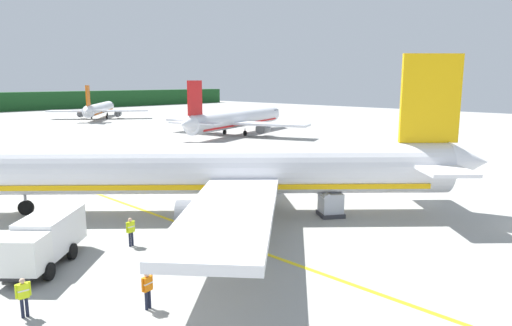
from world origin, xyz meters
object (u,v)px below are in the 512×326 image
(airliner_foreground, at_px, (215,170))
(airliner_mid_apron, at_px, (237,119))
(crew_loader_right, at_px, (147,287))
(crew_marshaller, at_px, (23,294))
(cargo_container_mid, at_px, (330,204))
(crew_loader_left, at_px, (131,229))
(airliner_far_taxiway, at_px, (99,109))
(service_truck_baggage, at_px, (44,239))

(airliner_foreground, xyz_separation_m, airliner_mid_apron, (36.71, 36.37, -0.54))
(airliner_mid_apron, relative_size, crew_loader_right, 19.68)
(airliner_foreground, distance_m, crew_marshaller, 17.03)
(cargo_container_mid, xyz_separation_m, crew_loader_left, (-13.69, 5.05, 0.16))
(crew_loader_right, bearing_deg, airliner_mid_apron, 43.13)
(airliner_far_taxiway, relative_size, service_truck_baggage, 4.34)
(airliner_mid_apron, distance_m, service_truck_baggage, 62.00)
(airliner_mid_apron, xyz_separation_m, cargo_container_mid, (-31.17, -42.98, -1.95))
(crew_marshaller, bearing_deg, service_truck_baggage, 60.60)
(airliner_mid_apron, bearing_deg, crew_marshaller, -141.19)
(airliner_mid_apron, xyz_separation_m, crew_loader_right, (-48.47, -45.40, -1.82))
(airliner_foreground, distance_m, crew_loader_right, 15.02)
(cargo_container_mid, height_order, crew_loader_right, cargo_container_mid)
(airliner_far_taxiway, height_order, crew_marshaller, airliner_far_taxiway)
(cargo_container_mid, bearing_deg, airliner_mid_apron, 54.05)
(airliner_mid_apron, xyz_separation_m, service_truck_baggage, (-49.64, -37.12, -1.36))
(airliner_mid_apron, bearing_deg, cargo_container_mid, -125.95)
(airliner_mid_apron, relative_size, airliner_far_taxiway, 1.32)
(cargo_container_mid, bearing_deg, service_truck_baggage, 162.40)
(cargo_container_mid, relative_size, crew_loader_left, 1.35)
(airliner_foreground, distance_m, airliner_far_taxiway, 97.06)
(cargo_container_mid, height_order, crew_marshaller, cargo_container_mid)
(airliner_far_taxiway, bearing_deg, crew_loader_left, -116.15)
(crew_loader_left, bearing_deg, airliner_foreground, 10.89)
(service_truck_baggage, relative_size, crew_marshaller, 3.41)
(airliner_mid_apron, height_order, airliner_far_taxiway, airliner_mid_apron)
(airliner_foreground, height_order, service_truck_baggage, airliner_foreground)
(airliner_mid_apron, bearing_deg, crew_loader_left, -139.78)
(crew_loader_right, bearing_deg, crew_marshaller, 142.02)
(airliner_foreground, height_order, airliner_mid_apron, airliner_foreground)
(crew_loader_left, bearing_deg, cargo_container_mid, -20.24)
(airliner_foreground, relative_size, airliner_far_taxiway, 1.24)
(airliner_mid_apron, xyz_separation_m, airliner_far_taxiway, (0.02, 53.47, -0.31))
(crew_loader_left, bearing_deg, airliner_mid_apron, 40.22)
(airliner_foreground, bearing_deg, crew_loader_right, -142.46)
(service_truck_baggage, bearing_deg, airliner_foreground, 3.35)
(airliner_mid_apron, distance_m, crew_loader_left, 58.78)
(crew_marshaller, height_order, crew_loader_right, crew_marshaller)
(service_truck_baggage, relative_size, cargo_container_mid, 2.49)
(cargo_container_mid, xyz_separation_m, crew_marshaller, (-21.35, 0.74, 0.14))
(airliner_foreground, relative_size, crew_loader_left, 18.09)
(airliner_mid_apron, xyz_separation_m, crew_marshaller, (-52.52, -42.24, -1.81))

